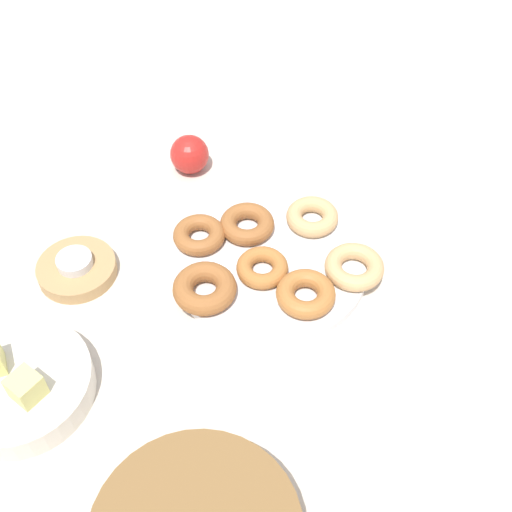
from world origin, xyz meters
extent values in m
plane|color=beige|center=(0.00, 0.00, 0.00)|extent=(2.40, 2.40, 0.00)
cylinder|color=silver|center=(0.00, 0.00, 0.01)|extent=(0.30, 0.30, 0.02)
torus|color=#995B2D|center=(0.10, 0.05, 0.03)|extent=(0.09, 0.09, 0.03)
torus|color=#AD6B33|center=(-0.01, 0.03, 0.03)|extent=(0.08, 0.08, 0.02)
torus|color=#995B2D|center=(0.07, -0.02, 0.03)|extent=(0.12, 0.12, 0.03)
torus|color=tan|center=(0.01, -0.10, 0.03)|extent=(0.08, 0.08, 0.03)
torus|color=#AD6B33|center=(-0.09, 0.02, 0.03)|extent=(0.10, 0.10, 0.03)
torus|color=tan|center=(-0.11, -0.07, 0.03)|extent=(0.12, 0.12, 0.03)
torus|color=#995B2D|center=(0.02, 0.12, 0.03)|extent=(0.13, 0.13, 0.03)
cylinder|color=tan|center=(0.19, 0.22, 0.01)|extent=(0.12, 0.12, 0.02)
cylinder|color=silver|center=(0.19, 0.22, 0.03)|extent=(0.05, 0.05, 0.01)
cylinder|color=silver|center=(0.07, 0.39, 0.02)|extent=(0.19, 0.19, 0.04)
cube|color=#DBD67A|center=(0.04, 0.39, 0.06)|extent=(0.04, 0.04, 0.04)
sphere|color=red|center=(0.25, -0.06, 0.03)|extent=(0.07, 0.07, 0.07)
camera|label=1|loc=(-0.44, 0.46, 0.76)|focal=45.39mm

